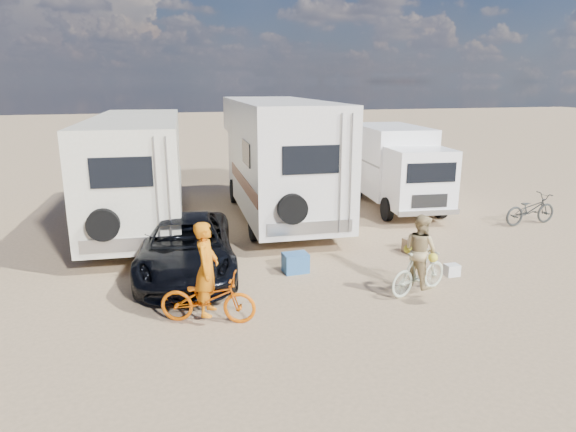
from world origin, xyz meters
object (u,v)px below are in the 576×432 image
object	(u,v)px
box_truck	(397,169)
cooler	(295,263)
rv_main	(278,160)
bike_man	(208,298)
dark_suv	(186,246)
rider_man	(207,277)
bike_woman	(419,272)
crate	(415,246)
rider_woman	(420,258)
rv_left	(138,173)
bike_parked	(530,209)

from	to	relation	value
box_truck	cooler	bearing A→B (deg)	-129.59
rv_main	bike_man	xyz separation A→B (m)	(-3.27, -7.30, -1.48)
dark_suv	rider_man	bearing A→B (deg)	-80.94
bike_woman	rv_main	bearing A→B (deg)	-7.92
box_truck	cooler	size ratio (longest dim) A/B	9.33
rv_main	box_truck	xyz separation A→B (m)	(4.49, 0.14, -0.50)
bike_woman	crate	distance (m)	2.76
box_truck	bike_man	distance (m)	10.79
rider_man	rider_woman	size ratio (longest dim) A/B	1.14
rider_man	rider_woman	world-z (taller)	rider_man
box_truck	rider_man	world-z (taller)	box_truck
bike_man	bike_woman	size ratio (longest dim) A/B	1.14
bike_man	cooler	distance (m)	3.18
bike_woman	crate	xyz separation A→B (m)	(1.26, 2.44, -0.29)
box_truck	rider_woman	world-z (taller)	box_truck
rv_main	rv_left	size ratio (longest dim) A/B	0.96
rv_main	rider_woman	bearing A→B (deg)	-76.52
rider_man	bike_parked	xyz separation A→B (m)	(10.91, 4.22, -0.41)
rv_left	dark_suv	bearing A→B (deg)	-72.99
rider_man	cooler	size ratio (longest dim) A/B	3.07
rv_left	rider_woman	bearing A→B (deg)	-46.87
crate	box_truck	bearing A→B (deg)	68.69
rv_left	box_truck	size ratio (longest dim) A/B	1.56
rv_left	rider_woman	distance (m)	9.31
dark_suv	rider_woman	world-z (taller)	rider_woman
rv_main	bike_woman	world-z (taller)	rv_main
dark_suv	crate	xyz separation A→B (m)	(6.06, -0.16, -0.47)
dark_suv	bike_parked	distance (m)	11.20
rv_left	rider_man	world-z (taller)	rv_left
rv_main	bike_woman	bearing A→B (deg)	-76.52
bike_man	bike_woman	xyz separation A→B (m)	(4.62, 0.18, 0.00)
rider_woman	cooler	world-z (taller)	rider_woman
bike_parked	cooler	world-z (taller)	bike_parked
rv_main	rider_woman	xyz separation A→B (m)	(1.35, -7.12, -1.16)
rv_left	bike_parked	size ratio (longest dim) A/B	4.49
rv_left	rider_man	distance (m)	7.49
cooler	crate	size ratio (longest dim) A/B	1.20
rider_woman	cooler	size ratio (longest dim) A/B	2.69
rv_main	crate	world-z (taller)	rv_main
dark_suv	crate	bearing A→B (deg)	3.68
rider_man	cooler	world-z (taller)	rider_man
cooler	bike_man	bearing A→B (deg)	-141.30
bike_man	rider_man	distance (m)	0.43
dark_suv	box_truck	bearing A→B (deg)	35.62
bike_woman	rider_woman	bearing A→B (deg)	161.37
bike_man	bike_woman	world-z (taller)	bike_woman
bike_man	rider_man	xyz separation A→B (m)	(0.00, 0.00, 0.43)
rv_main	rider_man	world-z (taller)	rv_main
bike_man	rider_woman	size ratio (longest dim) A/B	1.16
bike_woman	bike_man	bearing A→B (deg)	73.57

